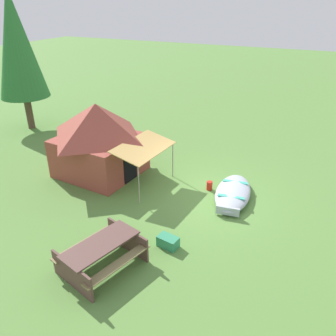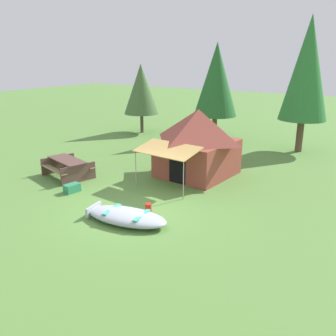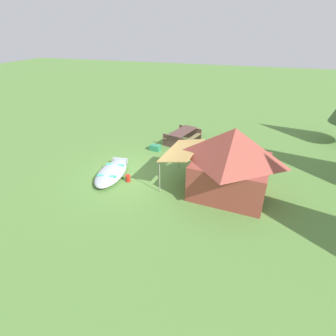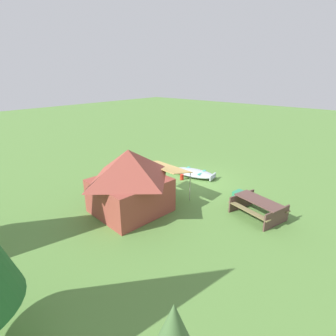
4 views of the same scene
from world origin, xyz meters
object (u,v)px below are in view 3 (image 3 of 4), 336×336
at_px(canvas_cabin_tent, 231,161).
at_px(fuel_can, 128,178).
at_px(beached_rowboat, 111,173).
at_px(cooler_box, 155,148).
at_px(picnic_table, 183,135).

xyz_separation_m(canvas_cabin_tent, fuel_can, (0.54, -4.29, -1.28)).
height_order(beached_rowboat, cooler_box, beached_rowboat).
distance_m(picnic_table, cooler_box, 1.89).
bearing_deg(cooler_box, beached_rowboat, -15.30).
xyz_separation_m(canvas_cabin_tent, picnic_table, (-4.39, -3.14, -0.95)).
distance_m(beached_rowboat, cooler_box, 3.42).
height_order(picnic_table, cooler_box, picnic_table).
height_order(picnic_table, fuel_can, picnic_table).
bearing_deg(picnic_table, cooler_box, -38.57).
xyz_separation_m(beached_rowboat, fuel_can, (0.17, 0.91, -0.03)).
xyz_separation_m(canvas_cabin_tent, cooler_box, (-2.93, -4.30, -1.29)).
height_order(canvas_cabin_tent, picnic_table, canvas_cabin_tent).
height_order(canvas_cabin_tent, cooler_box, canvas_cabin_tent).
bearing_deg(beached_rowboat, canvas_cabin_tent, 94.03).
distance_m(picnic_table, fuel_can, 5.07).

